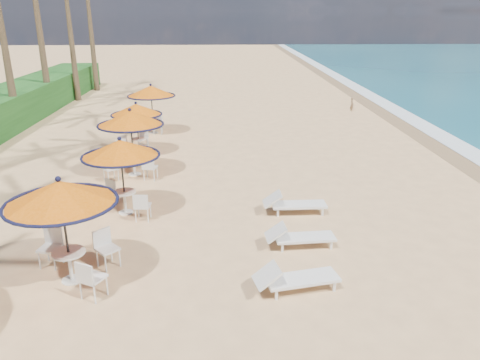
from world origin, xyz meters
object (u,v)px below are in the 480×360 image
Objects in this scene: lounger_far at (293,203)px; station_0 at (64,205)px; station_3 at (135,116)px; station_2 at (131,127)px; station_1 at (121,156)px; station_4 at (152,95)px; lounger_near at (294,278)px; lounger_mid at (298,236)px.

station_0 is at bearing -148.54° from lounger_far.
lounger_far is at bearing -48.80° from station_3.
station_0 is 1.31× the size of lounger_far.
station_3 is at bearing 97.03° from station_2.
lounger_far is at bearing -2.33° from station_1.
station_4 is 1.25× the size of lounger_near.
station_4 is at bearing 91.24° from station_2.
station_3 reaches higher than lounger_far.
lounger_mid is (5.34, -6.02, -1.57)m from station_2.
station_0 is 1.00× the size of station_2.
station_1 is 1.24× the size of lounger_far.
lounger_mid is at bearing -57.37° from station_3.
lounger_mid is 0.96× the size of lounger_far.
lounger_far is at bearing 32.73° from station_0.
station_2 is 1.36× the size of lounger_mid.
station_2 is (0.11, 7.44, -0.01)m from station_0.
lounger_far is (5.51, -3.83, -1.55)m from station_2.
station_2 is 1.12× the size of station_3.
station_0 is at bearing -96.87° from station_1.
station_4 is 1.28× the size of lounger_far.
station_4 is (-0.49, 10.16, 0.06)m from station_1.
station_1 is at bearing -84.45° from station_2.
station_4 is at bearing 117.34° from lounger_far.
station_2 is 1.28× the size of lounger_near.
station_0 is 1.03× the size of station_4.
station_2 is (-0.35, 3.62, 0.02)m from station_1.
station_3 is at bearing 96.21° from station_1.
lounger_near is at bearing -105.82° from lounger_mid.
station_0 reaches higher than station_1.
station_4 reaches higher than lounger_mid.
station_2 is 8.20m from lounger_mid.
station_3 is (-0.71, 6.49, -0.19)m from station_1.
lounger_near is 1.06× the size of lounger_mid.
station_0 is at bearing -89.87° from station_4.
station_0 is at bearing -88.64° from station_3.
station_4 reaches higher than station_3.
station_0 reaches higher than lounger_mid.
lounger_mid is at bearing 66.49° from lounger_near.
station_3 reaches higher than lounger_near.
station_0 is 5.31m from lounger_near.
lounger_far is (5.87, -6.70, -1.34)m from station_3.
station_1 is at bearing 149.81° from lounger_mid.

